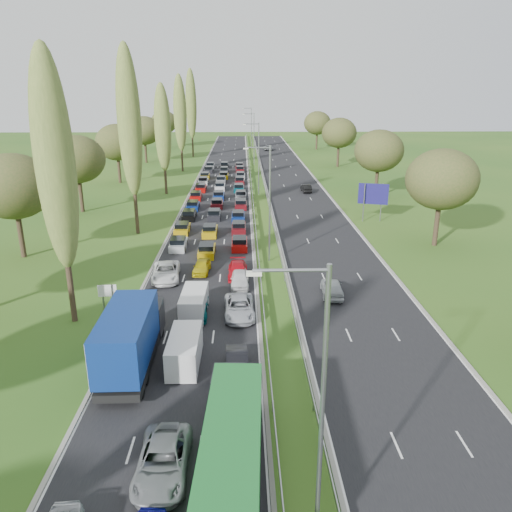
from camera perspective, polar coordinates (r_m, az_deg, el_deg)
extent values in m
plane|color=#265219|center=(88.58, 0.27, 7.31)|extent=(260.00, 260.00, 0.00)
cube|color=black|center=(91.08, -4.07, 7.58)|extent=(10.50, 215.00, 0.04)
cube|color=black|center=(91.48, 4.49, 7.62)|extent=(10.50, 215.00, 0.04)
cube|color=gray|center=(90.90, -0.51, 7.96)|extent=(0.06, 215.00, 0.32)
cube|color=gray|center=(90.97, 0.95, 7.96)|extent=(0.06, 215.00, 0.32)
cylinder|color=gray|center=(18.83, 7.51, -18.40)|extent=(0.18, 0.18, 12.00)
cylinder|color=gray|center=(51.16, 1.58, 5.83)|extent=(0.18, 0.18, 12.00)
cylinder|color=gray|center=(85.62, 0.32, 10.99)|extent=(0.18, 0.18, 12.00)
cylinder|color=gray|center=(120.39, -0.23, 13.19)|extent=(0.18, 0.18, 12.00)
cylinder|color=gray|center=(155.27, -0.53, 14.39)|extent=(0.18, 0.18, 12.00)
cylinder|color=#2D2116|center=(40.58, -20.53, -2.36)|extent=(0.44, 0.44, 7.20)
ellipsoid|color=#5B6E2F|center=(38.52, -22.01, 9.97)|extent=(2.80, 2.80, 16.00)
cylinder|color=#2D2116|center=(63.67, -13.60, 5.97)|extent=(0.44, 0.44, 7.92)
ellipsoid|color=#5B6E2F|center=(62.37, -14.28, 14.67)|extent=(2.80, 2.80, 17.60)
cylinder|color=#2D2116|center=(87.98, -10.31, 9.09)|extent=(0.44, 0.44, 6.48)
ellipsoid|color=#5B6E2F|center=(87.07, -10.62, 14.23)|extent=(2.80, 2.80, 14.40)
cylinder|color=#2D2116|center=(112.46, -8.46, 11.38)|extent=(0.44, 0.44, 7.20)
ellipsoid|color=#5B6E2F|center=(111.73, -8.68, 15.86)|extent=(2.80, 2.80, 16.00)
cylinder|color=#2D2116|center=(137.13, -7.26, 12.84)|extent=(0.44, 0.44, 7.92)
ellipsoid|color=#5B6E2F|center=(136.53, -7.43, 16.89)|extent=(2.80, 2.80, 17.60)
cylinder|color=#2D2116|center=(58.92, -25.28, 2.15)|extent=(0.56, 0.56, 4.84)
ellipsoid|color=#38471E|center=(57.82, -25.99, 7.17)|extent=(8.00, 8.00, 6.80)
cylinder|color=#2D2116|center=(78.04, -19.36, 6.54)|extent=(0.56, 0.56, 4.84)
ellipsoid|color=#38471E|center=(77.21, -19.78, 10.37)|extent=(8.00, 8.00, 6.80)
cylinder|color=#2D2116|center=(100.81, -15.36, 9.44)|extent=(0.56, 0.56, 4.84)
ellipsoid|color=#38471E|center=(100.17, -15.62, 12.41)|extent=(8.00, 8.00, 6.80)
cylinder|color=#2D2116|center=(127.94, -12.48, 11.47)|extent=(0.56, 0.56, 4.84)
ellipsoid|color=#38471E|center=(127.44, -12.65, 13.82)|extent=(8.00, 8.00, 6.80)
cylinder|color=#2D2116|center=(159.32, -10.37, 12.92)|extent=(0.56, 0.56, 4.84)
ellipsoid|color=#38471E|center=(158.91, -10.48, 14.81)|extent=(8.00, 8.00, 6.80)
cylinder|color=#2D2116|center=(61.00, 19.93, 3.34)|extent=(0.56, 0.56, 4.84)
ellipsoid|color=#38471E|center=(59.94, 20.48, 8.21)|extent=(8.00, 8.00, 6.80)
cylinder|color=#2D2116|center=(86.09, 13.60, 8.11)|extent=(0.56, 0.56, 4.84)
ellipsoid|color=#38471E|center=(85.34, 13.87, 11.59)|extent=(8.00, 8.00, 6.80)
cylinder|color=#2D2116|center=(119.85, 9.35, 11.20)|extent=(0.56, 0.56, 4.84)
ellipsoid|color=#38471E|center=(119.31, 9.49, 13.71)|extent=(8.00, 8.00, 6.80)
cylinder|color=#2D2116|center=(154.17, 6.95, 12.90)|extent=(0.56, 0.56, 4.84)
ellipsoid|color=#38471E|center=(153.75, 7.02, 14.86)|extent=(8.00, 8.00, 6.80)
cube|color=#B2B7BC|center=(57.23, -8.85, 1.23)|extent=(1.75, 4.00, 0.80)
cube|color=#BF990C|center=(63.62, -8.42, 3.01)|extent=(1.75, 4.00, 0.80)
cube|color=black|center=(70.36, -7.63, 4.55)|extent=(1.75, 4.00, 0.80)
cube|color=navy|center=(76.06, -7.21, 5.63)|extent=(1.75, 4.00, 0.80)
cube|color=#A50C0A|center=(83.00, -6.87, 6.73)|extent=(1.75, 4.00, 0.80)
cube|color=#A50C0A|center=(89.81, -6.30, 7.65)|extent=(1.75, 4.00, 0.80)
cube|color=silver|center=(96.79, -6.04, 8.44)|extent=(1.75, 4.00, 0.80)
cube|color=#BF990C|center=(102.52, -5.83, 9.01)|extent=(1.75, 4.00, 0.80)
cube|color=black|center=(110.52, -5.40, 9.72)|extent=(1.75, 4.00, 0.80)
cube|color=slate|center=(116.32, -5.22, 10.16)|extent=(1.75, 4.00, 0.80)
cube|color=#BF990C|center=(54.60, -5.64, 0.51)|extent=(1.75, 4.00, 0.80)
cube|color=#BF990C|center=(62.17, -5.29, 2.77)|extent=(1.75, 4.00, 0.80)
cube|color=black|center=(70.24, -4.78, 4.63)|extent=(1.75, 4.00, 0.80)
cube|color=#590F14|center=(77.08, -4.46, 5.89)|extent=(1.75, 4.00, 0.80)
cube|color=navy|center=(83.02, -4.27, 6.81)|extent=(1.75, 4.00, 0.80)
cube|color=silver|center=(90.89, -4.14, 7.84)|extent=(1.75, 4.00, 0.80)
cube|color=slate|center=(97.60, -4.00, 8.58)|extent=(1.75, 4.00, 0.80)
cube|color=#BF990C|center=(102.60, -3.69, 9.08)|extent=(1.75, 4.00, 0.80)
cube|color=black|center=(109.57, -3.65, 9.69)|extent=(1.75, 4.00, 0.80)
cube|color=black|center=(116.95, -3.62, 10.25)|extent=(1.75, 4.00, 0.80)
cube|color=#A50C0A|center=(56.76, -1.90, 1.30)|extent=(1.75, 4.00, 0.80)
cube|color=#590F14|center=(63.37, -1.98, 3.15)|extent=(1.75, 4.00, 0.80)
cube|color=navy|center=(69.05, -2.05, 4.44)|extent=(1.75, 4.00, 0.80)
cube|color=#590F14|center=(76.43, -1.75, 5.83)|extent=(1.75, 4.00, 0.80)
cube|color=slate|center=(83.18, -1.74, 6.88)|extent=(1.75, 4.00, 0.80)
cube|color=#053F4C|center=(89.31, -1.97, 7.68)|extent=(1.75, 4.00, 0.80)
cube|color=#590F14|center=(96.55, -1.89, 8.51)|extent=(1.75, 4.00, 0.80)
cube|color=#B2B7BC|center=(102.34, -1.79, 9.08)|extent=(1.75, 4.00, 0.80)
cube|color=#590F14|center=(110.44, -1.83, 9.78)|extent=(1.75, 4.00, 0.80)
cube|color=#590F14|center=(115.58, -1.90, 10.18)|extent=(1.75, 4.00, 0.80)
imported|color=white|center=(48.16, -10.24, -1.79)|extent=(2.93, 5.56, 1.49)
imported|color=slate|center=(25.60, -10.59, -22.03)|extent=(2.43, 5.22, 1.45)
imported|color=#054B4E|center=(40.59, -7.01, -5.57)|extent=(2.25, 5.25, 1.51)
imported|color=gold|center=(49.42, -6.22, -1.18)|extent=(1.80, 3.91, 1.30)
imported|color=black|center=(32.55, -2.19, -12.11)|extent=(1.57, 4.06, 1.32)
imported|color=#AEB1B8|center=(39.99, -1.92, -5.88)|extent=(2.55, 5.20, 1.42)
imported|color=#B60B17|center=(48.17, -2.11, -1.61)|extent=(1.85, 4.50, 1.30)
imported|color=silver|center=(45.84, -1.86, -2.62)|extent=(1.66, 4.11, 1.40)
imported|color=#9EA4A7|center=(44.20, 8.69, -3.58)|extent=(2.03, 4.52, 1.51)
imported|color=black|center=(88.93, 5.75, 7.72)|extent=(1.68, 4.18, 1.35)
imported|color=slate|center=(151.20, 1.40, 12.29)|extent=(2.78, 5.54, 1.50)
cube|color=black|center=(34.31, -13.83, -10.87)|extent=(2.68, 10.04, 0.50)
cube|color=navy|center=(32.32, -14.54, -8.81)|extent=(2.79, 7.59, 3.04)
cube|color=silver|center=(29.13, -16.15, -12.18)|extent=(2.72, 0.06, 2.94)
cube|color=black|center=(37.22, -12.75, -6.88)|extent=(2.72, 2.45, 2.20)
cylinder|color=black|center=(37.70, -12.63, -8.31)|extent=(2.34, 1.00, 1.00)
cylinder|color=black|center=(31.24, -15.25, -14.61)|extent=(2.34, 1.00, 1.00)
cube|color=black|center=(24.59, -2.69, -23.77)|extent=(2.31, 13.01, 0.50)
cube|color=#166326|center=(22.58, -2.82, -22.15)|extent=(2.41, 10.89, 2.66)
cube|color=black|center=(28.37, -2.51, -15.06)|extent=(2.35, 2.12, 2.20)
cylinder|color=black|center=(28.85, -2.49, -16.95)|extent=(2.02, 1.00, 1.00)
cube|color=silver|center=(33.53, -8.17, -10.58)|extent=(1.96, 4.91, 1.96)
cube|color=black|center=(35.46, -7.78, -9.03)|extent=(1.91, 0.78, 1.57)
cylinder|color=black|center=(35.33, -9.20, -10.31)|extent=(0.25, 0.67, 0.67)
cylinder|color=black|center=(32.44, -6.92, -13.02)|extent=(0.25, 0.67, 0.67)
cube|color=silver|center=(40.33, -7.10, -5.35)|extent=(1.91, 4.77, 1.91)
cube|color=black|center=(42.28, -6.83, -4.32)|extent=(1.86, 0.76, 1.53)
cylinder|color=black|center=(42.07, -7.98, -5.35)|extent=(0.24, 0.65, 0.65)
cylinder|color=black|center=(39.16, -6.07, -7.17)|extent=(0.24, 0.65, 0.65)
cylinder|color=gray|center=(42.95, -17.08, -4.50)|extent=(0.16, 0.16, 2.10)
cylinder|color=gray|center=(42.75, -16.05, -4.51)|extent=(0.16, 0.16, 2.10)
cube|color=white|center=(42.64, -16.64, -3.82)|extent=(1.50, 0.23, 1.00)
cylinder|color=gray|center=(69.64, 12.22, 5.98)|extent=(0.16, 0.16, 5.20)
cylinder|color=gray|center=(70.24, 14.14, 5.94)|extent=(0.16, 0.16, 5.20)
cube|color=navy|center=(69.69, 13.26, 6.92)|extent=(3.86, 1.23, 2.80)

